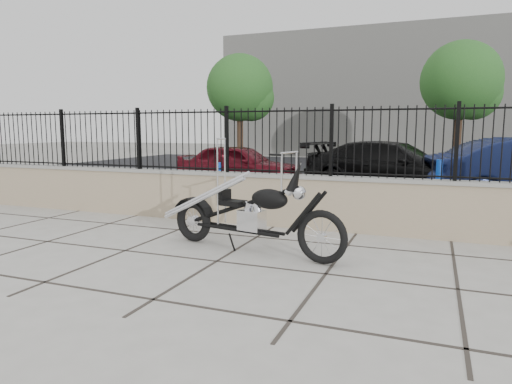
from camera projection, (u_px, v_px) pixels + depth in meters
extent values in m
plane|color=#99968E|center=(217.00, 261.00, 6.18)|extent=(90.00, 90.00, 0.00)
plane|color=black|center=(359.00, 175.00, 17.71)|extent=(30.00, 30.00, 0.00)
cube|color=gray|center=(276.00, 200.00, 8.42)|extent=(14.00, 0.36, 0.96)
cube|color=black|center=(277.00, 141.00, 8.27)|extent=(14.00, 0.08, 1.20)
cube|color=beige|center=(394.00, 95.00, 30.07)|extent=(22.00, 6.00, 8.00)
imported|color=#4F0B14|center=(239.00, 165.00, 14.10)|extent=(3.93, 1.65, 1.33)
imported|color=black|center=(393.00, 168.00, 12.47)|extent=(5.33, 3.21, 1.44)
cylinder|color=#0A21A3|center=(219.00, 183.00, 10.90)|extent=(0.15, 0.15, 0.99)
cylinder|color=blue|center=(438.00, 186.00, 9.76)|extent=(0.17, 0.17, 1.14)
cylinder|color=#382619|center=(240.00, 132.00, 23.64)|extent=(0.32, 0.32, 3.19)
sphere|color=#275A21|center=(240.00, 84.00, 23.30)|extent=(3.40, 3.40, 3.40)
cylinder|color=#382619|center=(458.00, 133.00, 20.07)|extent=(0.32, 0.32, 3.19)
sphere|color=#25642A|center=(461.00, 76.00, 19.73)|extent=(3.40, 3.40, 3.40)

